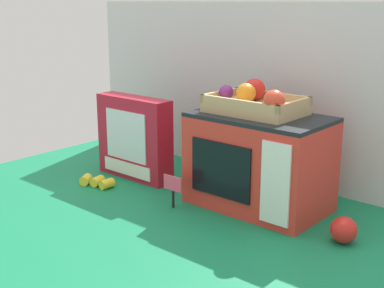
% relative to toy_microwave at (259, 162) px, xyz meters
% --- Properties ---
extents(ground_plane, '(1.70, 1.70, 0.00)m').
position_rel_toy_microwave_xyz_m(ground_plane, '(-0.14, -0.04, -0.14)').
color(ground_plane, '#147A4C').
rests_on(ground_plane, ground).
extents(display_back_panel, '(1.61, 0.03, 0.60)m').
position_rel_toy_microwave_xyz_m(display_back_panel, '(-0.14, 0.25, 0.16)').
color(display_back_panel, silver).
rests_on(display_back_panel, ground).
extents(toy_microwave, '(0.40, 0.25, 0.28)m').
position_rel_toy_microwave_xyz_m(toy_microwave, '(0.00, 0.00, 0.00)').
color(toy_microwave, red).
rests_on(toy_microwave, ground).
extents(food_groups_crate, '(0.27, 0.19, 0.09)m').
position_rel_toy_microwave_xyz_m(food_groups_crate, '(-0.03, 0.01, 0.17)').
color(food_groups_crate, tan).
rests_on(food_groups_crate, toy_microwave).
extents(cookie_set_box, '(0.30, 0.08, 0.29)m').
position_rel_toy_microwave_xyz_m(cookie_set_box, '(-0.48, -0.05, 0.00)').
color(cookie_set_box, '#B2192D').
rests_on(cookie_set_box, ground).
extents(price_sign, '(0.07, 0.01, 0.10)m').
position_rel_toy_microwave_xyz_m(price_sign, '(-0.19, -0.18, -0.07)').
color(price_sign, black).
rests_on(price_sign, ground).
extents(loose_toy_banana, '(0.13, 0.07, 0.03)m').
position_rel_toy_microwave_xyz_m(loose_toy_banana, '(-0.51, -0.21, -0.12)').
color(loose_toy_banana, yellow).
rests_on(loose_toy_banana, ground).
extents(loose_toy_apple, '(0.07, 0.07, 0.07)m').
position_rel_toy_microwave_xyz_m(loose_toy_apple, '(0.31, -0.07, -0.11)').
color(loose_toy_apple, red).
rests_on(loose_toy_apple, ground).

